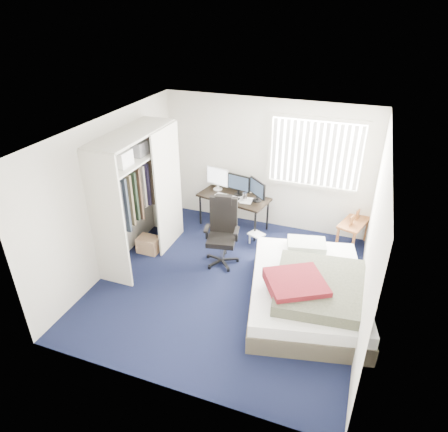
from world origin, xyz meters
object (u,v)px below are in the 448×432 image
desk (235,194)px  office_chair (222,238)px  nightstand (354,224)px  bed (308,290)px

desk → office_chair: office_chair is taller
desk → nightstand: desk is taller
desk → nightstand: 2.27m
office_chair → bed: bearing=-23.3°
office_chair → nightstand: bearing=31.2°
bed → desk: bearing=133.5°
nightstand → bed: bearing=-103.9°
desk → office_chair: 1.23m
office_chair → nightstand: office_chair is taller
bed → office_chair: bearing=156.7°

